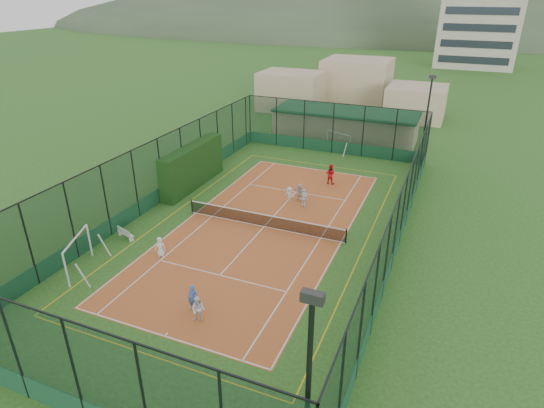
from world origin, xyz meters
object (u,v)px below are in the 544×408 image
(futsal_goal_far, at_px, (338,142))
(child_far_back, at_px, (300,192))
(white_bench, at_px, (126,233))
(child_near_left, at_px, (160,247))
(child_near_right, at_px, (198,310))
(child_far_right, at_px, (304,198))
(futsal_goal_near, at_px, (79,255))
(clubhouse, at_px, (345,125))
(child_near_mid, at_px, (193,298))
(child_far_left, at_px, (289,194))
(coach, at_px, (330,174))
(floodlight_ne, at_px, (426,122))

(futsal_goal_far, relative_size, child_far_back, 2.08)
(white_bench, xyz_separation_m, child_near_left, (3.43, -0.95, 0.25))
(child_near_right, distance_m, child_far_right, 14.33)
(futsal_goal_far, bearing_deg, futsal_goal_near, -84.48)
(futsal_goal_far, xyz_separation_m, child_far_right, (1.07, -13.65, -0.20))
(futsal_goal_near, xyz_separation_m, child_far_right, (9.29, 13.06, -0.34))
(white_bench, relative_size, child_near_left, 1.12)
(futsal_goal_near, bearing_deg, child_near_right, -119.19)
(clubhouse, distance_m, child_near_mid, 31.68)
(child_near_right, xyz_separation_m, child_far_back, (-0.12, 15.33, -0.02))
(child_near_mid, bearing_deg, child_far_left, 85.20)
(futsal_goal_near, distance_m, child_near_right, 8.81)
(child_near_left, relative_size, child_far_right, 0.87)
(white_bench, xyz_separation_m, child_near_right, (8.77, -5.33, 0.33))
(clubhouse, xyz_separation_m, futsal_goal_near, (-7.74, -31.07, -0.49))
(white_bench, height_order, child_near_left, child_near_left)
(clubhouse, bearing_deg, coach, -80.88)
(child_near_mid, height_order, coach, coach)
(floodlight_ne, distance_m, futsal_goal_far, 8.78)
(floodlight_ne, relative_size, futsal_goal_far, 2.81)
(floodlight_ne, height_order, white_bench, floodlight_ne)
(floodlight_ne, relative_size, futsal_goal_near, 2.45)
(child_near_right, xyz_separation_m, coach, (1.08, 19.53, 0.13))
(futsal_goal_near, relative_size, child_far_right, 2.27)
(clubhouse, relative_size, child_near_left, 11.77)
(futsal_goal_near, xyz_separation_m, child_near_right, (8.71, -1.25, -0.35))
(white_bench, bearing_deg, coach, 74.30)
(clubhouse, relative_size, white_bench, 10.51)
(child_far_right, height_order, coach, coach)
(child_near_left, xyz_separation_m, child_far_back, (5.22, 10.95, 0.06))
(futsal_goal_far, bearing_deg, child_far_left, -68.85)
(child_near_mid, relative_size, child_far_left, 1.27)
(clubhouse, distance_m, coach, 12.97)
(child_far_left, relative_size, coach, 0.69)
(floodlight_ne, bearing_deg, child_near_right, -105.82)
(white_bench, bearing_deg, futsal_goal_near, -70.16)
(white_bench, bearing_deg, child_near_right, -12.24)
(clubhouse, bearing_deg, child_near_left, -98.90)
(child_far_left, height_order, child_far_right, child_far_right)
(child_far_back, bearing_deg, child_near_left, 83.90)
(futsal_goal_near, relative_size, child_near_left, 2.61)
(floodlight_ne, distance_m, clubhouse, 10.47)
(child_near_left, distance_m, coach, 16.45)
(futsal_goal_near, xyz_separation_m, child_near_mid, (8.00, -0.60, -0.32))
(child_far_left, distance_m, child_far_back, 0.84)
(child_far_left, relative_size, child_far_back, 0.84)
(futsal_goal_near, xyz_separation_m, futsal_goal_far, (8.22, 26.71, -0.14))
(child_near_right, bearing_deg, clubhouse, 82.01)
(futsal_goal_far, relative_size, child_far_left, 2.47)
(child_near_mid, xyz_separation_m, coach, (1.79, 18.87, 0.10))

